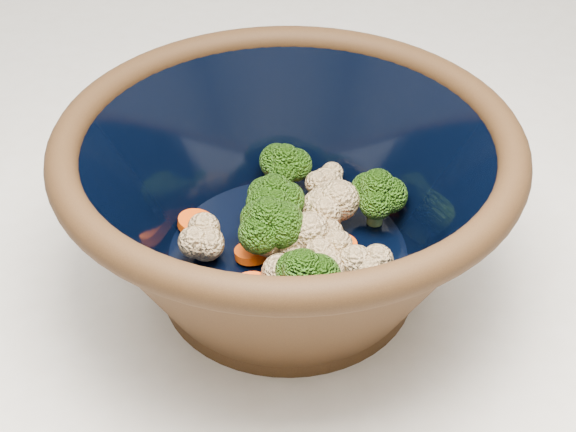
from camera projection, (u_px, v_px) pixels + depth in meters
name	position (u px, v px, depth m)	size (l,w,h in m)	color
mixing_bowl	(288.00, 201.00, 0.56)	(0.40, 0.40, 0.14)	black
vegetable_pile	(298.00, 226.00, 0.57)	(0.17, 0.17, 0.05)	#608442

